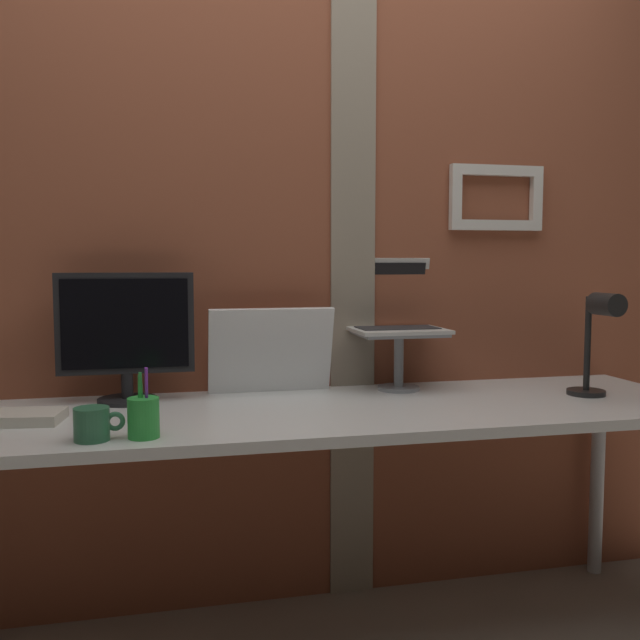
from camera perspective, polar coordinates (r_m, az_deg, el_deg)
brick_wall_back at (r=2.39m, az=-2.62°, el=6.32°), size 3.02×0.15×2.46m
desk at (r=2.07m, az=0.63°, el=-8.93°), size 2.33×0.67×0.74m
monitor at (r=2.18m, az=-15.68°, el=-0.80°), size 0.41×0.18×0.39m
laptop_stand at (r=2.32m, az=6.50°, el=-2.54°), size 0.28×0.22×0.19m
laptop at (r=2.37m, az=5.94°, el=0.82°), size 0.30×0.28×0.25m
whiteboard_panel at (r=2.25m, az=-4.06°, el=-2.54°), size 0.40×0.09×0.28m
desk_lamp at (r=2.33m, az=21.94°, el=-1.02°), size 0.12×0.20×0.33m
pen_cup at (r=1.75m, az=-14.32°, el=-7.74°), size 0.08×0.08×0.18m
coffee_mug at (r=1.76m, az=-18.19°, el=-8.13°), size 0.12×0.08×0.08m
paper_clutter_stack at (r=2.03m, az=-23.22°, el=-7.36°), size 0.22×0.17×0.03m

